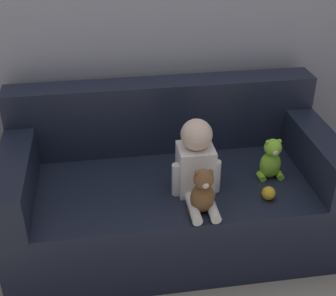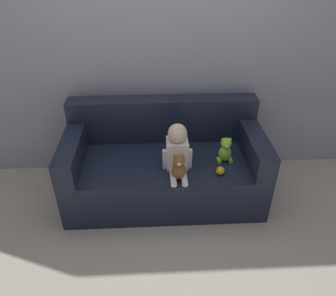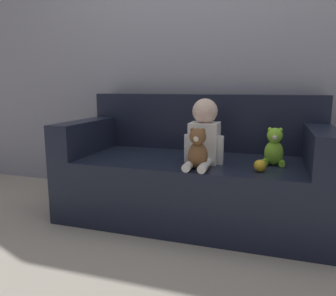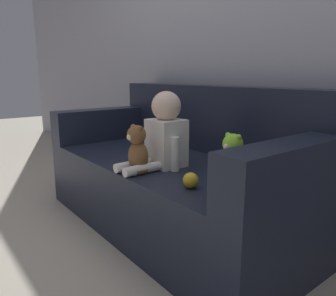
% 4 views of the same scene
% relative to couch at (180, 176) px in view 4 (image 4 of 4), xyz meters
% --- Properties ---
extents(ground_plane, '(12.00, 12.00, 0.00)m').
position_rel_couch_xyz_m(ground_plane, '(0.00, -0.05, -0.30)').
color(ground_plane, '#B7AD99').
extents(wall_back, '(8.00, 0.05, 2.60)m').
position_rel_couch_xyz_m(wall_back, '(0.00, 0.45, 1.00)').
color(wall_back, '#93939E').
rests_on(wall_back, ground_plane).
extents(couch, '(1.72, 0.84, 0.84)m').
position_rel_couch_xyz_m(couch, '(0.00, 0.00, 0.00)').
color(couch, black).
rests_on(couch, ground_plane).
extents(person_baby, '(0.25, 0.37, 0.40)m').
position_rel_couch_xyz_m(person_baby, '(0.10, -0.20, 0.29)').
color(person_baby, white).
rests_on(person_baby, couch).
extents(teddy_bear_brown, '(0.14, 0.11, 0.24)m').
position_rel_couch_xyz_m(teddy_bear_brown, '(0.10, -0.36, 0.23)').
color(teddy_bear_brown, brown).
rests_on(teddy_bear_brown, couch).
extents(plush_toy_side, '(0.14, 0.11, 0.23)m').
position_rel_couch_xyz_m(plush_toy_side, '(0.52, -0.13, 0.23)').
color(plush_toy_side, '#8CD133').
rests_on(plush_toy_side, couch).
extents(toy_ball, '(0.07, 0.07, 0.07)m').
position_rel_couch_xyz_m(toy_ball, '(0.45, -0.32, 0.15)').
color(toy_ball, gold).
rests_on(toy_ball, couch).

